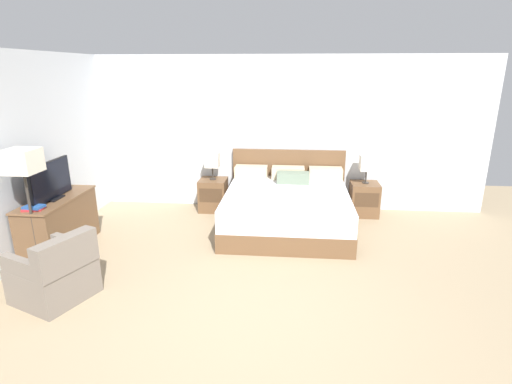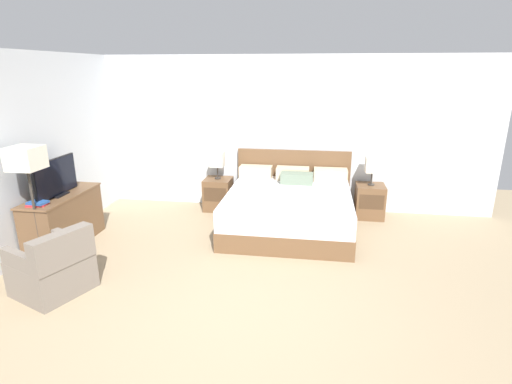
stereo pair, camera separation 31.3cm
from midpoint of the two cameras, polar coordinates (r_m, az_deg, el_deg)
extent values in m
plane|color=#998466|center=(4.11, -2.97, -18.27)|extent=(10.51, 10.51, 0.00)
cube|color=silver|center=(6.95, 1.07, 8.28)|extent=(7.25, 0.06, 2.62)
cube|color=silver|center=(6.05, -31.04, 4.48)|extent=(0.06, 5.30, 2.62)
cube|color=brown|center=(6.18, 2.91, -4.12)|extent=(1.86, 1.94, 0.28)
cube|color=silver|center=(6.08, 2.95, -1.50)|extent=(1.84, 1.92, 0.32)
cube|color=brown|center=(7.00, 3.33, 1.81)|extent=(1.94, 0.05, 1.06)
cube|color=#C6B28E|center=(6.82, -2.00, 2.86)|extent=(0.55, 0.28, 0.20)
cube|color=#C6B28E|center=(6.77, 3.29, 2.74)|extent=(0.55, 0.28, 0.20)
cube|color=#C6B28E|center=(6.78, 8.60, 2.59)|extent=(0.55, 0.28, 0.20)
cube|color=slate|center=(6.51, 3.95, 2.04)|extent=(0.52, 0.22, 0.18)
cube|color=brown|center=(7.03, -7.38, -0.40)|extent=(0.46, 0.45, 0.56)
cube|color=#473120|center=(6.80, -7.80, -0.51)|extent=(0.39, 0.01, 0.24)
cube|color=brown|center=(6.94, 13.95, -0.99)|extent=(0.46, 0.45, 0.56)
cube|color=#473120|center=(6.72, 14.24, -1.13)|extent=(0.39, 0.01, 0.24)
cylinder|color=#332D28|center=(6.95, -7.47, 1.86)|extent=(0.11, 0.11, 0.02)
cylinder|color=#332D28|center=(6.92, -7.51, 2.75)|extent=(0.02, 0.02, 0.20)
cube|color=beige|center=(6.86, -7.58, 4.58)|extent=(0.23, 0.23, 0.25)
cylinder|color=#332D28|center=(6.86, 14.12, 1.29)|extent=(0.11, 0.11, 0.02)
cylinder|color=#332D28|center=(6.83, 14.19, 2.18)|extent=(0.02, 0.02, 0.20)
cube|color=beige|center=(6.78, 14.33, 4.03)|extent=(0.23, 0.23, 0.25)
cube|color=brown|center=(6.11, -27.60, -4.09)|extent=(0.46, 1.23, 0.74)
cube|color=brown|center=(6.00, -28.07, -0.88)|extent=(0.48, 1.27, 0.02)
cube|color=black|center=(5.96, -28.33, -0.81)|extent=(0.18, 0.26, 0.02)
cube|color=black|center=(5.89, -28.66, 1.46)|extent=(0.04, 0.85, 0.50)
cube|color=black|center=(5.88, -28.50, 1.46)|extent=(0.01, 0.83, 0.47)
cube|color=#B7282D|center=(5.63, -30.60, -2.09)|extent=(0.25, 0.21, 0.02)
cube|color=#234C8E|center=(5.62, -30.57, -1.84)|extent=(0.24, 0.18, 0.03)
cube|color=#70665B|center=(4.98, -28.57, -11.09)|extent=(0.88, 0.88, 0.40)
cube|color=#70665B|center=(4.61, -27.30, -7.86)|extent=(0.40, 0.69, 0.36)
cube|color=#70665B|center=(4.72, -32.00, -9.24)|extent=(0.61, 0.32, 0.18)
cube|color=#70665B|center=(5.01, -26.30, -6.92)|extent=(0.61, 0.32, 0.18)
cylinder|color=#332D28|center=(5.76, -29.78, -9.58)|extent=(0.28, 0.28, 0.02)
cylinder|color=#332D28|center=(5.53, -30.73, -3.77)|extent=(0.03, 0.03, 1.22)
cube|color=beige|center=(5.34, -31.95, 3.77)|extent=(0.34, 0.34, 0.27)
camera|label=1|loc=(0.16, -91.62, -0.50)|focal=28.00mm
camera|label=2|loc=(0.16, 88.38, 0.50)|focal=28.00mm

